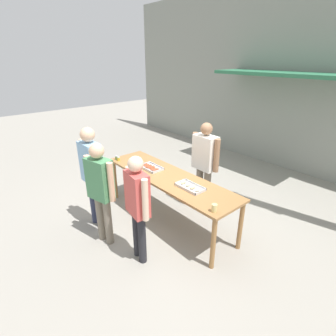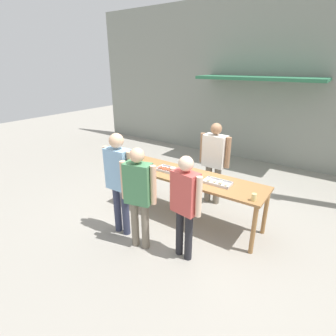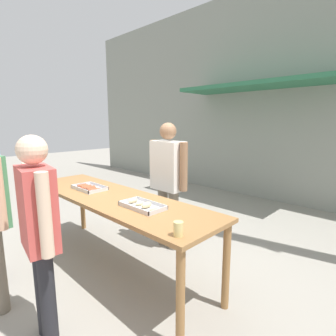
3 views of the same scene
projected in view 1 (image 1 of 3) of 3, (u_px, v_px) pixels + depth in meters
ground_plane at (168, 219)px, 4.85m from camera, size 24.00×24.00×0.00m
building_facade_back at (293, 79)px, 6.34m from camera, size 12.00×1.11×4.50m
serving_table at (168, 181)px, 4.54m from camera, size 2.77×0.76×0.88m
food_tray_sausages at (151, 168)px, 4.80m from camera, size 0.44×0.27×0.04m
food_tray_buns at (190, 187)px, 4.10m from camera, size 0.46×0.25×0.06m
condiment_jar_mustard at (117, 158)px, 5.21m from camera, size 0.06×0.06×0.08m
condiment_jar_ketchup at (119, 159)px, 5.15m from camera, size 0.06×0.06×0.08m
beer_cup at (214, 208)px, 3.46m from camera, size 0.07×0.07×0.11m
person_server_behind_table at (205, 159)px, 4.89m from camera, size 0.66×0.26×1.70m
person_customer_holding_hotdog at (92, 169)px, 4.30m from camera, size 0.59×0.24×1.77m
person_customer_with_cup at (138, 201)px, 3.54m from camera, size 0.55×0.27×1.62m
person_customer_waiting_in_line at (101, 186)px, 3.90m from camera, size 0.57×0.31×1.66m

